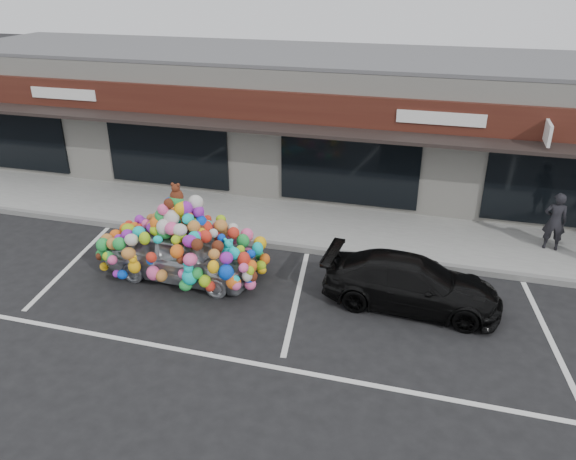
# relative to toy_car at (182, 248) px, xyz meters

# --- Properties ---
(ground) EXTENTS (90.00, 90.00, 0.00)m
(ground) POSITION_rel_toy_car_xyz_m (0.14, -0.42, -0.79)
(ground) COLOR black
(ground) RESTS_ON ground
(shop_building) EXTENTS (24.00, 7.20, 4.31)m
(shop_building) POSITION_rel_toy_car_xyz_m (0.14, 8.02, 1.38)
(shop_building) COLOR silver
(shop_building) RESTS_ON ground
(sidewalk) EXTENTS (26.00, 3.00, 0.15)m
(sidewalk) POSITION_rel_toy_car_xyz_m (0.14, 3.58, -0.71)
(sidewalk) COLOR gray
(sidewalk) RESTS_ON ground
(kerb) EXTENTS (26.00, 0.18, 0.16)m
(kerb) POSITION_rel_toy_car_xyz_m (0.14, 2.08, -0.71)
(kerb) COLOR slate
(kerb) RESTS_ON ground
(parking_stripe_left) EXTENTS (0.73, 4.37, 0.01)m
(parking_stripe_left) POSITION_rel_toy_car_xyz_m (-3.06, -0.22, -0.78)
(parking_stripe_left) COLOR silver
(parking_stripe_left) RESTS_ON ground
(parking_stripe_mid) EXTENTS (0.73, 4.37, 0.01)m
(parking_stripe_mid) POSITION_rel_toy_car_xyz_m (2.94, -0.22, -0.78)
(parking_stripe_mid) COLOR silver
(parking_stripe_mid) RESTS_ON ground
(parking_stripe_right) EXTENTS (0.73, 4.37, 0.01)m
(parking_stripe_right) POSITION_rel_toy_car_xyz_m (8.34, -0.22, -0.78)
(parking_stripe_right) COLOR silver
(parking_stripe_right) RESTS_ON ground
(lane_line) EXTENTS (14.00, 0.12, 0.01)m
(lane_line) POSITION_rel_toy_car_xyz_m (2.14, -2.72, -0.78)
(lane_line) COLOR silver
(lane_line) RESTS_ON ground
(toy_car) EXTENTS (2.72, 4.05, 2.31)m
(toy_car) POSITION_rel_toy_car_xyz_m (0.00, 0.00, 0.00)
(toy_car) COLOR gray
(toy_car) RESTS_ON ground
(black_sedan) EXTENTS (1.81, 3.99, 1.13)m
(black_sedan) POSITION_rel_toy_car_xyz_m (5.46, 0.20, -0.22)
(black_sedan) COLOR black
(black_sedan) RESTS_ON ground
(pedestrian_a) EXTENTS (0.59, 0.41, 1.57)m
(pedestrian_a) POSITION_rel_toy_car_xyz_m (8.81, 3.75, 0.15)
(pedestrian_a) COLOR black
(pedestrian_a) RESTS_ON sidewalk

